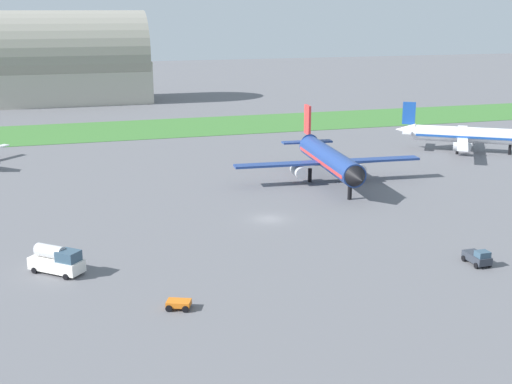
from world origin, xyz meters
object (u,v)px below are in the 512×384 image
object	(u,v)px
pushback_tug_midfield	(478,257)
airplane_midfield_jet	(329,159)
baggage_cart_by_runway	(179,304)
airplane_parked_jet_far	(463,135)
fuel_truck_near_gate	(57,260)

from	to	relation	value
pushback_tug_midfield	airplane_midfield_jet	bearing A→B (deg)	-177.86
baggage_cart_by_runway	airplane_parked_jet_far	bearing A→B (deg)	-117.87
fuel_truck_near_gate	pushback_tug_midfield	bearing A→B (deg)	27.67
fuel_truck_near_gate	airplane_parked_jet_far	bearing A→B (deg)	69.96
airplane_midfield_jet	airplane_parked_jet_far	distance (m)	40.16
airplane_parked_jet_far	fuel_truck_near_gate	world-z (taller)	airplane_parked_jet_far
airplane_parked_jet_far	fuel_truck_near_gate	xyz separation A→B (m)	(-82.49, -45.58, -2.06)
airplane_midfield_jet	baggage_cart_by_runway	distance (m)	54.99
fuel_truck_near_gate	baggage_cart_by_runway	size ratio (longest dim) A/B	2.26
airplane_midfield_jet	fuel_truck_near_gate	xyz separation A→B (m)	(-45.59, -29.73, -2.63)
airplane_parked_jet_far	fuel_truck_near_gate	bearing A→B (deg)	-118.06
airplane_midfield_jet	pushback_tug_midfield	xyz separation A→B (m)	(2.17, -41.08, -3.30)
airplane_parked_jet_far	pushback_tug_midfield	size ratio (longest dim) A/B	6.92
baggage_cart_by_runway	airplane_midfield_jet	bearing A→B (deg)	-105.87
pushback_tug_midfield	baggage_cart_by_runway	xyz separation A→B (m)	(-36.12, -2.02, -0.34)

